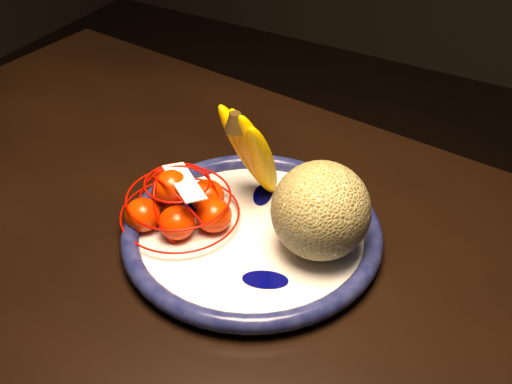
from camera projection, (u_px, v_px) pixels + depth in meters
The scene contains 6 objects.
dining_table at pixel (246, 360), 0.74m from camera, with size 1.53×1.01×0.72m.
fruit_bowl at pixel (252, 233), 0.79m from camera, with size 0.32×0.32×0.03m.
cantaloupe at pixel (321, 211), 0.73m from camera, with size 0.12×0.12×0.12m, color olive.
banana_bunch at pixel (255, 150), 0.79m from camera, with size 0.09×0.10×0.15m.
mandarin_bag at pixel (180, 204), 0.79m from camera, with size 0.19×0.19×0.09m.
price_tag at pixel (184, 182), 0.76m from camera, with size 0.07×0.03×0.00m, color white.
Camera 1 is at (0.28, -0.29, 1.25)m, focal length 45.00 mm.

